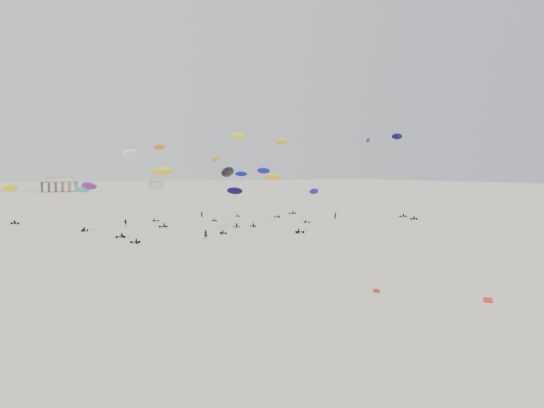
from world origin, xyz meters
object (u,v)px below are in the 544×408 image
pavilion_small (156,184)px  rig_0 (216,167)px  rig_8 (401,159)px  spectator_0 (206,239)px  pavilion_main (59,185)px  rig_4 (239,144)px

pavilion_small → rig_0: size_ratio=0.41×
pavilion_small → rig_8: (-1.33, -264.11, 13.66)m
rig_0 → rig_8: (49.82, -23.17, 2.58)m
rig_0 → rig_8: bearing=136.4°
spectator_0 → rig_0: bearing=-102.2°
rig_0 → rig_8: 55.01m
pavilion_main → rig_4: bearing=-83.0°
rig_8 → pavilion_small: bearing=0.2°
pavilion_main → rig_0: rig_0 is taller
rig_8 → rig_4: bearing=62.8°
pavilion_small → rig_8: rig_8 is taller
pavilion_main → rig_0: size_ratio=0.96×
pavilion_small → rig_0: (-51.15, -240.95, 11.08)m
pavilion_small → rig_0: bearing=-102.0°
spectator_0 → rig_4: bearing=-109.6°
pavilion_small → rig_0: 246.56m
rig_4 → spectator_0: rig_4 is taller
pavilion_main → spectator_0: bearing=-90.4°
rig_8 → spectator_0: size_ratio=12.51×
rig_4 → rig_8: bearing=142.9°
rig_4 → spectator_0: 56.17m
pavilion_main → spectator_0: size_ratio=9.47×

